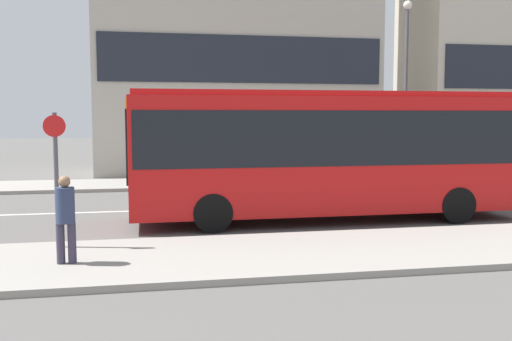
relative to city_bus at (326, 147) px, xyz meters
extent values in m
plane|color=#595654|center=(-2.30, 2.39, -1.98)|extent=(120.00, 120.00, 0.00)
cube|color=gray|center=(-2.30, -3.86, -1.91)|extent=(44.00, 3.50, 0.13)
cube|color=gray|center=(-2.30, 8.64, -1.91)|extent=(44.00, 3.50, 0.13)
cube|color=silver|center=(-2.30, 2.39, -1.98)|extent=(41.80, 0.16, 0.01)
cube|color=#1E232D|center=(-0.16, 11.86, 3.49)|extent=(13.37, 0.08, 2.20)
cube|color=red|center=(0.01, 0.00, -0.17)|extent=(10.40, 2.58, 3.00)
cube|color=black|center=(0.01, 0.00, 0.28)|extent=(10.20, 2.61, 1.38)
cube|color=red|center=(0.01, 0.00, 1.40)|extent=(10.25, 2.38, 0.14)
cube|color=black|center=(-5.21, 0.00, 0.10)|extent=(0.05, 2.27, 1.80)
cube|color=yellow|center=(-5.21, 0.00, 1.12)|extent=(0.04, 1.81, 0.32)
cylinder|color=black|center=(-3.22, -1.18, -1.50)|extent=(0.96, 0.28, 0.96)
cylinder|color=black|center=(-3.22, 1.18, -1.50)|extent=(0.96, 0.28, 0.96)
cylinder|color=black|center=(3.23, -1.18, -1.50)|extent=(0.96, 0.28, 0.96)
cylinder|color=black|center=(3.23, 1.18, -1.50)|extent=(0.96, 0.28, 0.96)
cube|color=black|center=(9.72, 5.91, -1.49)|extent=(4.11, 1.73, 0.68)
cube|color=#21262B|center=(9.59, 5.91, -0.91)|extent=(2.26, 1.52, 0.49)
cylinder|color=black|center=(8.44, 5.13, -1.68)|extent=(0.60, 0.18, 0.60)
cylinder|color=black|center=(8.44, 6.68, -1.68)|extent=(0.60, 0.18, 0.60)
cylinder|color=#383347|center=(-6.33, -4.05, -1.48)|extent=(0.15, 0.15, 0.75)
cylinder|color=#383347|center=(-6.13, -4.05, -1.48)|extent=(0.15, 0.15, 0.75)
cylinder|color=#2D3856|center=(-6.23, -4.05, -0.78)|extent=(0.34, 0.34, 0.65)
sphere|color=#936B4C|center=(-6.23, -4.05, -0.34)|extent=(0.21, 0.21, 0.21)
cylinder|color=#4C4C51|center=(-6.57, -2.65, -0.47)|extent=(0.09, 0.09, 2.75)
cylinder|color=red|center=(-6.57, -2.71, 0.63)|extent=(0.44, 0.03, 0.44)
cylinder|color=#4C4C51|center=(5.77, 7.30, 1.68)|extent=(0.14, 0.14, 7.06)
sphere|color=silver|center=(5.77, 7.30, 5.32)|extent=(0.36, 0.36, 0.36)
camera|label=1|loc=(-4.78, -14.71, 0.83)|focal=40.00mm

